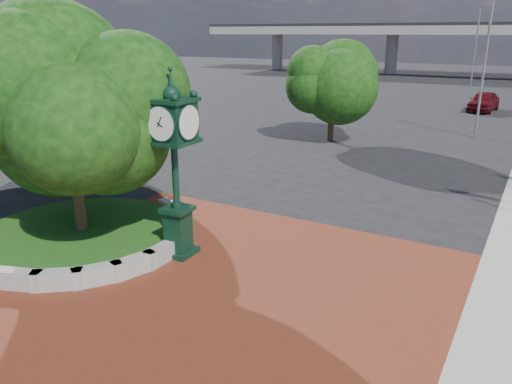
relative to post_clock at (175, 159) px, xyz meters
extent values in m
plane|color=black|center=(1.71, -0.67, -2.91)|extent=(200.00, 200.00, 0.00)
cube|color=maroon|center=(1.71, -1.67, -2.89)|extent=(12.00, 12.00, 0.04)
cube|color=#9E9B93|center=(-2.19, -3.67, -2.64)|extent=(1.29, 0.76, 0.54)
cube|color=#9E9B93|center=(-1.34, -3.20, -2.64)|extent=(1.20, 1.04, 0.54)
cube|color=#9E9B93|center=(-0.67, -2.50, -2.64)|extent=(1.00, 1.22, 0.54)
cube|color=#9E9B93|center=(-0.23, -1.63, -2.64)|extent=(0.71, 1.30, 0.54)
cube|color=#9E9B93|center=(-0.09, -0.67, -2.64)|extent=(0.35, 1.25, 0.54)
cube|color=#9E9B93|center=(-0.23, 0.30, -2.64)|extent=(0.71, 1.30, 0.54)
cube|color=#9E9B93|center=(-0.67, 1.17, -2.64)|extent=(1.00, 1.22, 0.54)
cube|color=#9E9B93|center=(-1.34, 1.87, -2.64)|extent=(1.20, 1.04, 0.54)
cube|color=#9E9B93|center=(-2.19, 2.34, -2.64)|extent=(1.29, 0.76, 0.54)
cylinder|color=#154B16|center=(-3.29, -0.67, -2.71)|extent=(6.10, 6.10, 0.40)
cube|color=#9E9B93|center=(1.71, 69.33, 3.59)|extent=(90.00, 12.00, 1.20)
cube|color=black|center=(1.71, 69.33, 4.39)|extent=(90.00, 12.00, 0.40)
cylinder|color=#9E9B93|center=(-33.29, 69.33, 0.09)|extent=(1.80, 1.80, 6.00)
cylinder|color=#9E9B93|center=(-13.29, 69.33, 0.09)|extent=(1.80, 1.80, 6.00)
cylinder|color=#38281C|center=(-3.29, -0.67, -1.82)|extent=(0.36, 0.36, 2.17)
sphere|color=black|center=(-3.29, -0.67, 0.82)|extent=(5.20, 5.20, 5.20)
cylinder|color=#38281C|center=(-11.29, 4.33, -1.68)|extent=(0.36, 0.36, 2.45)
sphere|color=black|center=(-11.29, 4.33, 1.22)|extent=(5.60, 5.60, 5.60)
cylinder|color=#38281C|center=(-2.29, 17.33, -1.95)|extent=(0.36, 0.36, 1.92)
sphere|color=black|center=(-2.29, 17.33, 0.34)|extent=(4.40, 4.40, 4.40)
cube|color=black|center=(0.00, 0.00, -2.82)|extent=(0.92, 0.92, 0.18)
cube|color=black|center=(0.00, 0.00, -2.13)|extent=(0.64, 0.64, 1.23)
cube|color=black|center=(0.00, 0.00, -1.48)|extent=(0.81, 0.81, 0.13)
cylinder|color=black|center=(0.00, 0.00, -0.47)|extent=(0.19, 0.19, 1.89)
cube|color=black|center=(0.00, 0.00, 1.05)|extent=(1.04, 1.04, 1.00)
cylinder|color=white|center=(0.02, -0.52, 1.05)|extent=(0.89, 0.10, 0.89)
cylinder|color=white|center=(-0.02, 0.52, 1.05)|extent=(0.89, 0.10, 0.89)
cylinder|color=white|center=(-0.52, -0.02, 1.05)|extent=(0.10, 0.89, 0.89)
cylinder|color=white|center=(0.52, 0.02, 1.05)|extent=(0.10, 0.89, 0.89)
sphere|color=black|center=(0.00, 0.00, 1.74)|extent=(0.49, 0.49, 0.49)
cone|color=black|center=(0.00, 0.00, 2.11)|extent=(0.20, 0.20, 0.56)
imported|color=#510B11|center=(4.16, 34.76, -2.10)|extent=(2.29, 4.86, 1.61)
cylinder|color=slate|center=(5.13, 22.66, 1.25)|extent=(0.15, 0.15, 8.31)
cylinder|color=slate|center=(1.98, 42.88, 1.35)|extent=(0.15, 0.15, 8.51)
cube|color=slate|center=(2.83, 42.80, 5.60)|extent=(1.71, 0.30, 0.11)
cube|color=slate|center=(3.58, 42.73, 5.51)|extent=(0.49, 0.28, 0.14)
camera|label=1|loc=(8.65, -10.45, 3.33)|focal=35.00mm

